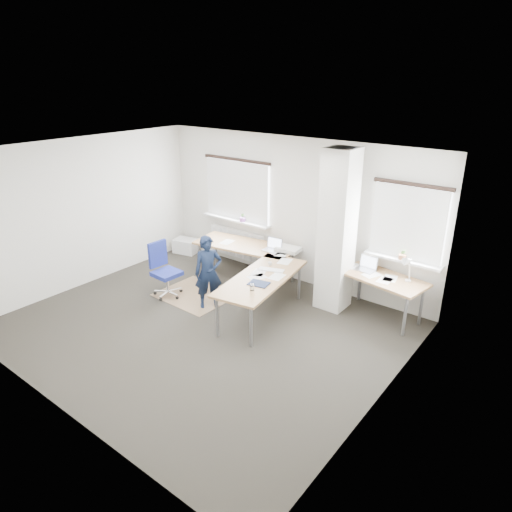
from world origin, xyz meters
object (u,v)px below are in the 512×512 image
Objects in this scene: desk_main at (255,261)px; task_chair at (166,281)px; person at (208,272)px; desk_side at (383,280)px.

desk_main is 1.70m from task_chair.
task_chair is 1.02m from person.
desk_side is at bearing 28.68° from task_chair.
desk_side is at bearing 8.60° from desk_main.
desk_main is 0.91m from person.
task_chair is at bearing -152.80° from desk_main.
person reaches higher than desk_main.
person reaches higher than desk_side.
desk_main is at bearing -152.62° from desk_side.
desk_side reaches higher than desk_main.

